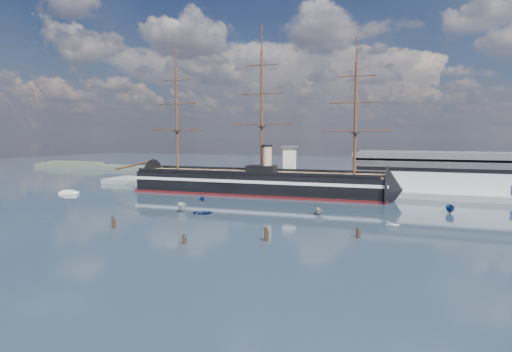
% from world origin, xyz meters
% --- Properties ---
extents(ground, '(600.00, 600.00, 0.00)m').
position_xyz_m(ground, '(0.00, 40.00, 0.00)').
color(ground, '#1E2C3D').
rests_on(ground, ground).
extents(quay, '(180.00, 18.00, 2.00)m').
position_xyz_m(quay, '(10.00, 76.00, 0.00)').
color(quay, slate).
rests_on(quay, ground).
extents(warehouse, '(63.00, 21.00, 11.60)m').
position_xyz_m(warehouse, '(58.00, 80.00, 7.98)').
color(warehouse, '#B7BABC').
rests_on(warehouse, ground).
extents(quay_tower, '(5.00, 5.00, 15.00)m').
position_xyz_m(quay_tower, '(3.00, 73.00, 9.75)').
color(quay_tower, silver).
rests_on(quay_tower, ground).
extents(shoreline, '(120.00, 10.00, 4.00)m').
position_xyz_m(shoreline, '(-139.23, 135.00, 1.45)').
color(shoreline, '#3F4C38').
rests_on(shoreline, ground).
extents(warship, '(113.15, 19.34, 53.94)m').
position_xyz_m(warship, '(-6.97, 60.00, 4.04)').
color(warship, black).
rests_on(warship, ground).
extents(sailboat, '(6.81, 3.96, 10.46)m').
position_xyz_m(sailboat, '(-67.43, 36.28, 0.67)').
color(sailboat, beige).
rests_on(sailboat, ground).
extents(motorboat_a, '(7.41, 6.03, 2.85)m').
position_xyz_m(motorboat_a, '(-11.86, 20.75, 0.00)').
color(motorboat_a, silver).
rests_on(motorboat_a, ground).
extents(motorboat_b, '(2.14, 3.34, 1.45)m').
position_xyz_m(motorboat_b, '(-4.44, 18.99, 0.00)').
color(motorboat_b, navy).
rests_on(motorboat_b, ground).
extents(motorboat_c, '(5.39, 2.34, 2.10)m').
position_xyz_m(motorboat_c, '(24.20, 29.50, 0.00)').
color(motorboat_c, gray).
rests_on(motorboat_c, ground).
extents(motorboat_d, '(5.66, 5.27, 1.98)m').
position_xyz_m(motorboat_d, '(-16.03, 40.04, 0.00)').
color(motorboat_d, navy).
rests_on(motorboat_d, ground).
extents(motorboat_e, '(2.38, 2.66, 1.20)m').
position_xyz_m(motorboat_e, '(43.65, 20.99, 0.00)').
color(motorboat_e, white).
rests_on(motorboat_e, ground).
extents(motorboat_f, '(6.62, 2.58, 2.62)m').
position_xyz_m(motorboat_f, '(56.52, 43.99, 0.00)').
color(motorboat_f, navy).
rests_on(motorboat_f, ground).
extents(piling_near_left, '(0.64, 0.64, 3.37)m').
position_xyz_m(piling_near_left, '(-14.73, -3.98, 0.00)').
color(piling_near_left, black).
rests_on(piling_near_left, ground).
extents(piling_near_mid, '(0.64, 0.64, 2.60)m').
position_xyz_m(piling_near_mid, '(6.98, -10.06, 0.00)').
color(piling_near_mid, black).
rests_on(piling_near_mid, ground).
extents(piling_near_right, '(0.64, 0.64, 3.44)m').
position_xyz_m(piling_near_right, '(20.90, -2.22, 0.00)').
color(piling_near_right, black).
rests_on(piling_near_right, ground).
extents(piling_far_right, '(0.64, 0.64, 2.76)m').
position_xyz_m(piling_far_right, '(37.37, 6.97, 0.00)').
color(piling_far_right, black).
rests_on(piling_far_right, ground).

